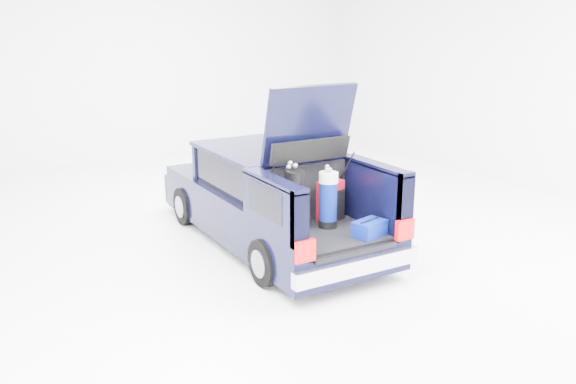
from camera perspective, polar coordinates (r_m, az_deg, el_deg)
ground at (r=9.32m, az=-1.55°, el=-4.67°), size 14.00×14.00×0.00m
car at (r=9.20m, az=-1.90°, el=-0.53°), size 1.87×4.65×2.47m
red_suitcase at (r=8.32m, az=4.01°, el=-0.85°), size 0.41×0.35×0.59m
black_golf_bag at (r=7.87m, az=0.38°, el=-0.76°), size 0.33×0.41×0.92m
blue_golf_bag at (r=8.04m, az=3.78°, el=-0.68°), size 0.33×0.33×0.85m
blue_duffel at (r=7.83m, az=7.64°, el=-3.39°), size 0.48×0.38×0.22m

